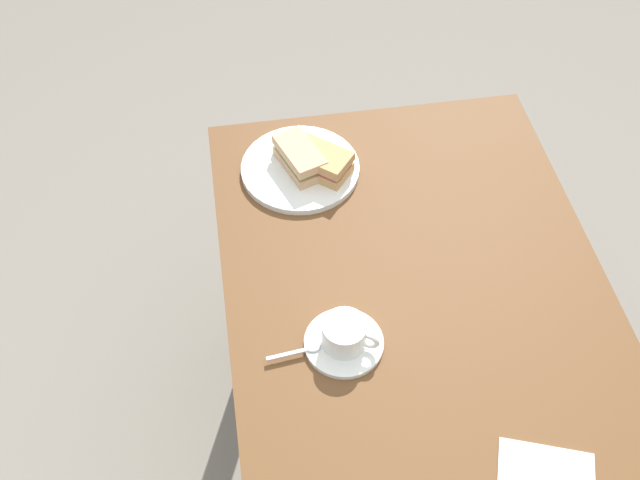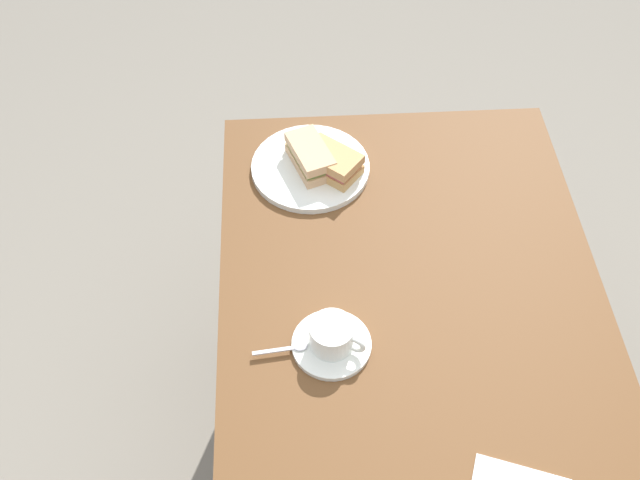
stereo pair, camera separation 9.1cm
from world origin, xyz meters
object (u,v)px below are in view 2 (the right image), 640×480
object	(u,v)px
sandwich_front	(310,156)
coffee_saucer	(332,344)
spoon	(290,348)
sandwich_back	(332,162)
coffee_cup	(333,335)
dining_table	(411,375)
sandwich_plate	(310,167)

from	to	relation	value
sandwich_front	coffee_saucer	world-z (taller)	sandwich_front
sandwich_front	spoon	xyz separation A→B (m)	(-0.44, 0.06, -0.03)
sandwich_back	coffee_cup	bearing A→B (deg)	176.32
dining_table	coffee_cup	size ratio (longest dim) A/B	11.96
sandwich_front	coffee_cup	distance (m)	0.44
spoon	coffee_cup	bearing A→B (deg)	-84.66
sandwich_plate	spoon	distance (m)	0.45
sandwich_front	coffee_saucer	distance (m)	0.44
coffee_cup	sandwich_front	bearing A→B (deg)	2.26
sandwich_back	coffee_cup	xyz separation A→B (m)	(-0.42, 0.03, -0.00)
sandwich_front	dining_table	bearing A→B (deg)	-157.14
sandwich_front	sandwich_back	bearing A→B (deg)	-113.14
dining_table	coffee_saucer	xyz separation A→B (m)	(-0.02, 0.16, 0.17)
spoon	sandwich_front	bearing A→B (deg)	-7.49
sandwich_front	spoon	distance (m)	0.45
sandwich_back	spoon	bearing A→B (deg)	166.45
dining_table	sandwich_plate	distance (m)	0.48
sandwich_plate	sandwich_back	distance (m)	0.06
spoon	dining_table	bearing A→B (deg)	-83.13
dining_table	spoon	distance (m)	0.29
sandwich_plate	spoon	world-z (taller)	spoon
dining_table	sandwich_plate	world-z (taller)	sandwich_plate
dining_table	sandwich_back	world-z (taller)	sandwich_back
sandwich_back	spoon	size ratio (longest dim) A/B	1.38
sandwich_plate	spoon	xyz separation A→B (m)	(-0.44, 0.06, 0.01)
sandwich_front	sandwich_back	xyz separation A→B (m)	(-0.02, -0.04, -0.00)
dining_table	spoon	bearing A→B (deg)	96.87
sandwich_back	coffee_saucer	xyz separation A→B (m)	(-0.42, 0.03, -0.03)
sandwich_front	coffee_cup	bearing A→B (deg)	-177.74
sandwich_plate	coffee_saucer	xyz separation A→B (m)	(-0.43, -0.02, -0.00)
dining_table	spoon	xyz separation A→B (m)	(-0.03, 0.23, 0.17)
coffee_saucer	coffee_cup	world-z (taller)	coffee_cup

